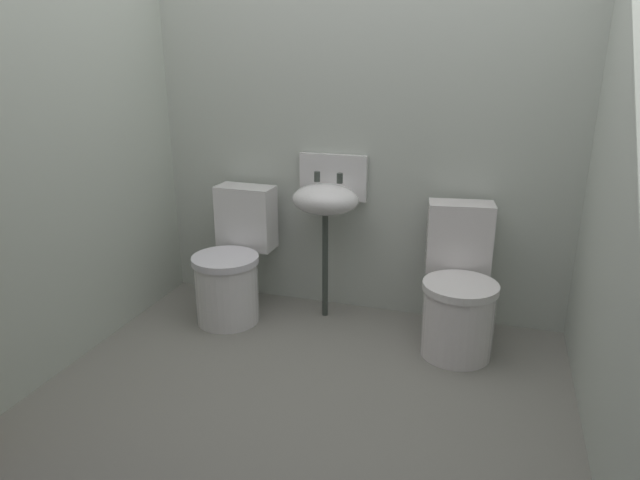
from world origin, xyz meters
name	(u,v)px	position (x,y,z in m)	size (l,w,h in m)	color
ground_plane	(305,398)	(0.00, 0.00, -0.04)	(2.94, 2.45, 0.08)	gray
wall_back	(361,134)	(0.00, 1.08, 1.11)	(2.94, 0.10, 2.22)	#B7BEB3
wall_left	(64,149)	(-1.32, 0.10, 1.11)	(0.10, 2.25, 2.22)	#B2BAAD
wall_right	(639,184)	(1.32, 0.10, 1.11)	(0.10, 2.25, 2.22)	#B1B9AE
toilet_left	(233,267)	(-0.69, 0.67, 0.32)	(0.41, 0.60, 0.78)	white
toilet_right	(458,294)	(0.66, 0.68, 0.32)	(0.46, 0.64, 0.78)	white
sink	(327,198)	(-0.15, 0.86, 0.75)	(0.42, 0.35, 0.99)	#383F3A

